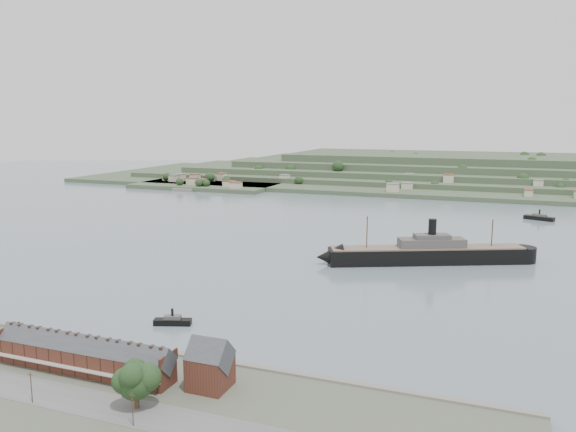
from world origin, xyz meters
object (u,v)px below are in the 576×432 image
(terrace_row, at_px, (84,355))
(tugboat, at_px, (173,321))
(gabled_building, at_px, (210,365))
(steamship, at_px, (422,253))
(fig_tree, at_px, (136,380))

(terrace_row, height_order, tugboat, terrace_row)
(gabled_building, bearing_deg, terrace_row, -173.88)
(terrace_row, bearing_deg, gabled_building, 6.12)
(steamship, bearing_deg, terrace_row, -113.32)
(gabled_building, bearing_deg, steamship, 78.27)
(terrace_row, xyz_separation_m, fig_tree, (26.30, -12.32, 2.81))
(terrace_row, relative_size, steamship, 0.53)
(steamship, distance_m, fig_tree, 181.98)
(terrace_row, relative_size, gabled_building, 3.95)
(fig_tree, bearing_deg, gabled_building, 55.57)
(steamship, height_order, tugboat, steamship)
(gabled_building, relative_size, fig_tree, 1.12)
(terrace_row, relative_size, tugboat, 4.09)
(gabled_building, distance_m, fig_tree, 19.87)
(terrace_row, distance_m, fig_tree, 29.18)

